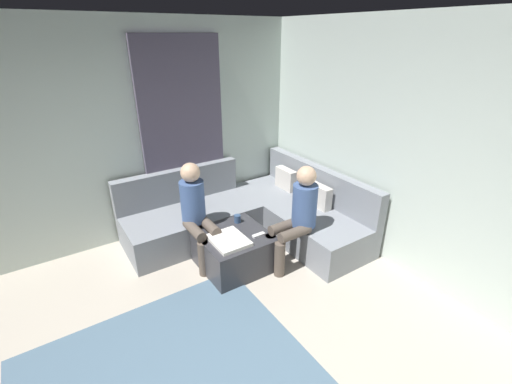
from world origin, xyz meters
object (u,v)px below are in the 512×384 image
at_px(ottoman, 234,250).
at_px(person_on_couch_side, 197,210).
at_px(coffee_mug, 237,219).
at_px(game_remote, 259,235).
at_px(sectional_couch, 253,215).
at_px(person_on_couch_back, 298,213).

xyz_separation_m(ottoman, person_on_couch_side, (-0.35, -0.28, 0.45)).
height_order(ottoman, coffee_mug, coffee_mug).
xyz_separation_m(game_remote, person_on_couch_side, (-0.53, -0.50, 0.23)).
height_order(sectional_couch, ottoman, sectional_couch).
bearing_deg(person_on_couch_side, game_remote, 133.46).
bearing_deg(game_remote, sectional_couch, 151.93).
relative_size(sectional_couch, person_on_couch_back, 2.12).
xyz_separation_m(sectional_couch, person_on_couch_back, (0.84, 0.06, 0.38)).
height_order(ottoman, game_remote, game_remote).
bearing_deg(sectional_couch, game_remote, -28.07).
height_order(sectional_couch, coffee_mug, sectional_couch).
distance_m(coffee_mug, person_on_couch_side, 0.51).
bearing_deg(game_remote, person_on_couch_back, 68.51).
distance_m(sectional_couch, game_remote, 0.78).
xyz_separation_m(sectional_couch, person_on_couch_side, (0.15, -0.86, 0.38)).
bearing_deg(coffee_mug, person_on_couch_side, -105.42).
bearing_deg(ottoman, coffee_mug, 140.71).
bearing_deg(ottoman, sectional_couch, 130.46).
height_order(coffee_mug, game_remote, coffee_mug).
xyz_separation_m(ottoman, person_on_couch_back, (0.34, 0.63, 0.45)).
bearing_deg(game_remote, person_on_couch_side, -136.54).
relative_size(coffee_mug, person_on_couch_back, 0.08).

